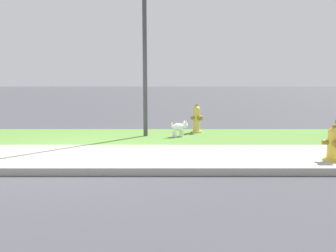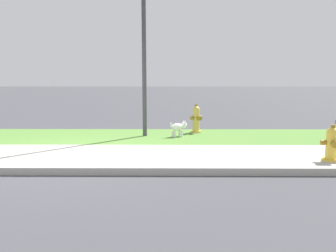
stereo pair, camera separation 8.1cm
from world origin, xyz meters
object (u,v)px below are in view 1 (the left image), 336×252
(small_white_dog, at_px, (178,127))
(street_lamp, at_px, (143,1))
(fire_hydrant_across_street, at_px, (332,144))
(fire_hydrant_by_grass_verge, at_px, (196,119))

(small_white_dog, relative_size, street_lamp, 0.09)
(fire_hydrant_across_street, bearing_deg, small_white_dog, -34.48)
(fire_hydrant_by_grass_verge, height_order, small_white_dog, fire_hydrant_by_grass_verge)
(fire_hydrant_by_grass_verge, bearing_deg, fire_hydrant_across_street, 89.76)
(small_white_dog, bearing_deg, fire_hydrant_by_grass_verge, 25.18)
(fire_hydrant_by_grass_verge, xyz_separation_m, street_lamp, (-1.37, -0.55, 2.97))
(street_lamp, bearing_deg, fire_hydrant_by_grass_verge, 21.77)
(fire_hydrant_across_street, height_order, small_white_dog, fire_hydrant_across_street)
(fire_hydrant_across_street, bearing_deg, fire_hydrant_by_grass_verge, -46.76)
(fire_hydrant_across_street, height_order, street_lamp, street_lamp)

